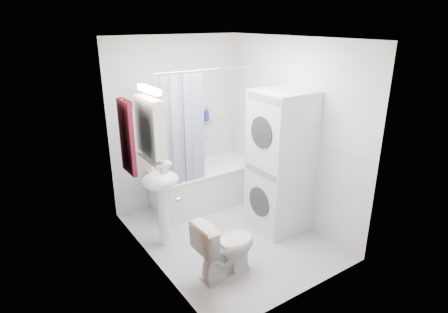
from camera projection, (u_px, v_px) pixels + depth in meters
floor at (228, 235)px, 4.77m from camera, size 2.60×2.60×0.00m
room_walls at (228, 122)px, 4.26m from camera, size 2.60×2.60×2.60m
wainscot at (215, 184)px, 4.79m from camera, size 1.98×2.58×2.58m
door at (178, 200)px, 3.50m from camera, size 0.05×2.00×2.00m
bathtub at (206, 183)px, 5.50m from camera, size 1.53×0.73×0.58m
tub_spout at (205, 137)px, 5.66m from camera, size 0.04×0.12×0.04m
curtain_rod at (216, 69)px, 4.68m from camera, size 1.71×0.02×0.02m
shower_curtain at (184, 133)px, 4.69m from camera, size 0.55×0.02×1.45m
sink at (161, 192)px, 4.34m from camera, size 0.44×0.37×1.04m
medicine_cabinet at (150, 125)px, 3.83m from camera, size 0.13×0.50×0.71m
shelf at (154, 158)px, 3.96m from camera, size 0.18×0.54×0.02m
shower_caddy at (208, 121)px, 5.59m from camera, size 0.22×0.06×0.02m
towel at (127, 136)px, 4.41m from camera, size 0.07×0.38×0.91m
washer_dryer at (280, 162)px, 4.68m from camera, size 0.66×0.65×1.80m
toilet at (226, 246)px, 3.94m from camera, size 0.69×0.40×0.67m
soap_pump at (164, 172)px, 4.26m from camera, size 0.08×0.17×0.08m
shelf_bottle at (160, 158)px, 3.83m from camera, size 0.07×0.18×0.07m
shelf_cup at (149, 150)px, 4.04m from camera, size 0.10×0.09×0.10m
shampoo_a at (200, 118)px, 5.49m from camera, size 0.13×0.17×0.13m
shampoo_b at (207, 118)px, 5.57m from camera, size 0.08×0.21×0.08m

